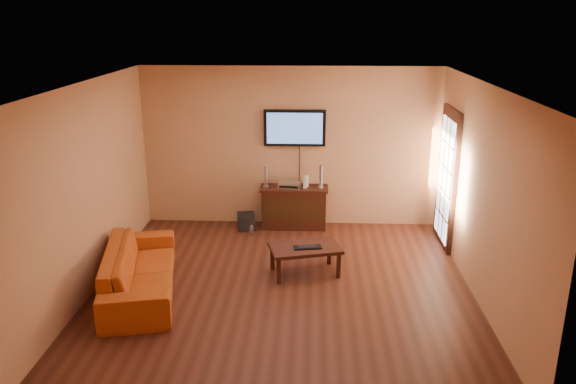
# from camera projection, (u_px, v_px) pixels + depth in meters

# --- Properties ---
(ground_plane) EXTENTS (5.00, 5.00, 0.00)m
(ground_plane) POSITION_uv_depth(u_px,v_px,m) (283.00, 288.00, 7.49)
(ground_plane) COLOR #3C1A10
(ground_plane) RESTS_ON ground
(room_walls) EXTENTS (5.00, 5.00, 5.00)m
(room_walls) POSITION_uv_depth(u_px,v_px,m) (285.00, 155.00, 7.58)
(room_walls) COLOR tan
(room_walls) RESTS_ON ground
(french_door) EXTENTS (0.07, 1.02, 2.22)m
(french_door) POSITION_uv_depth(u_px,v_px,m) (447.00, 180.00, 8.68)
(french_door) COLOR black
(french_door) RESTS_ON ground
(media_console) EXTENTS (1.14, 0.44, 0.71)m
(media_console) POSITION_uv_depth(u_px,v_px,m) (294.00, 207.00, 9.54)
(media_console) COLOR black
(media_console) RESTS_ON ground
(television) EXTENTS (1.03, 0.08, 0.61)m
(television) POSITION_uv_depth(u_px,v_px,m) (295.00, 128.00, 9.31)
(television) COLOR black
(television) RESTS_ON ground
(coffee_table) EXTENTS (1.08, 0.81, 0.41)m
(coffee_table) POSITION_uv_depth(u_px,v_px,m) (305.00, 250.00, 7.83)
(coffee_table) COLOR black
(coffee_table) RESTS_ON ground
(sofa) EXTENTS (1.07, 2.23, 0.84)m
(sofa) POSITION_uv_depth(u_px,v_px,m) (139.00, 263.00, 7.28)
(sofa) COLOR #B34913
(sofa) RESTS_ON ground
(speaker_left) EXTENTS (0.10, 0.10, 0.38)m
(speaker_left) POSITION_uv_depth(u_px,v_px,m) (266.00, 177.00, 9.41)
(speaker_left) COLOR silver
(speaker_left) RESTS_ON media_console
(speaker_right) EXTENTS (0.10, 0.10, 0.38)m
(speaker_right) POSITION_uv_depth(u_px,v_px,m) (321.00, 178.00, 9.37)
(speaker_right) COLOR silver
(speaker_right) RESTS_ON media_console
(av_receiver) EXTENTS (0.40, 0.31, 0.08)m
(av_receiver) POSITION_uv_depth(u_px,v_px,m) (290.00, 185.00, 9.42)
(av_receiver) COLOR silver
(av_receiver) RESTS_ON media_console
(game_console) EXTENTS (0.09, 0.15, 0.21)m
(game_console) POSITION_uv_depth(u_px,v_px,m) (306.00, 182.00, 9.39)
(game_console) COLOR white
(game_console) RESTS_ON media_console
(subwoofer) EXTENTS (0.33, 0.33, 0.28)m
(subwoofer) POSITION_uv_depth(u_px,v_px,m) (246.00, 221.00, 9.52)
(subwoofer) COLOR black
(subwoofer) RESTS_ON ground
(bottle) EXTENTS (0.06, 0.06, 0.18)m
(bottle) POSITION_uv_depth(u_px,v_px,m) (252.00, 230.00, 9.27)
(bottle) COLOR white
(bottle) RESTS_ON ground
(keyboard) EXTENTS (0.41, 0.21, 0.02)m
(keyboard) POSITION_uv_depth(u_px,v_px,m) (308.00, 247.00, 7.75)
(keyboard) COLOR black
(keyboard) RESTS_ON coffee_table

